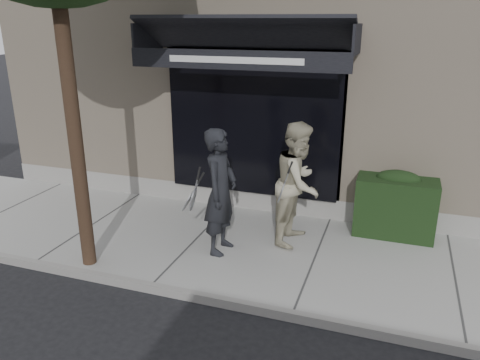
% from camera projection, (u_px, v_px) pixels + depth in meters
% --- Properties ---
extents(ground, '(80.00, 80.00, 0.00)m').
position_uv_depth(ground, '(315.00, 263.00, 7.30)').
color(ground, black).
rests_on(ground, ground).
extents(sidewalk, '(20.00, 3.00, 0.12)m').
position_uv_depth(sidewalk, '(315.00, 260.00, 7.28)').
color(sidewalk, '#A5A49F').
rests_on(sidewalk, ground).
extents(curb, '(20.00, 0.10, 0.14)m').
position_uv_depth(curb, '(293.00, 316.00, 5.89)').
color(curb, gray).
rests_on(curb, ground).
extents(building_facade, '(14.30, 8.04, 5.64)m').
position_uv_depth(building_facade, '(360.00, 59.00, 10.84)').
color(building_facade, beige).
rests_on(building_facade, ground).
extents(hedge, '(1.30, 0.70, 1.14)m').
position_uv_depth(hedge, '(395.00, 204.00, 7.86)').
color(hedge, black).
rests_on(hedge, sidewalk).
extents(pedestrian_front, '(0.74, 0.86, 1.98)m').
position_uv_depth(pedestrian_front, '(220.00, 192.00, 7.14)').
color(pedestrian_front, black).
rests_on(pedestrian_front, sidewalk).
extents(pedestrian_back, '(0.87, 1.06, 2.00)m').
position_uv_depth(pedestrian_back, '(298.00, 183.00, 7.48)').
color(pedestrian_back, '#B7B093').
rests_on(pedestrian_back, sidewalk).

